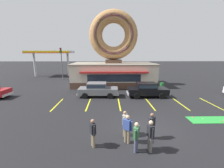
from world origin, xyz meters
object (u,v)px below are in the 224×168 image
(car_grey, at_px, (98,89))
(trash_bin, at_px, (162,86))
(pedestrian_hooded_kid, at_px, (125,122))
(pedestrian_crossing_woman, at_px, (93,132))
(traffic_light_pole, at_px, (61,59))
(golf_ball, at_px, (202,118))
(pedestrian_blue_sweater_man, at_px, (127,128))
(pedestrian_beanie_man, at_px, (136,136))
(pedestrian_clipboard_woman, at_px, (152,125))
(pedestrian_leather_jacket_man, at_px, (150,134))
(car_black, at_px, (147,89))

(car_grey, bearing_deg, trash_bin, 19.02)
(pedestrian_hooded_kid, height_order, pedestrian_crossing_woman, pedestrian_hooded_kid)
(traffic_light_pole, bearing_deg, golf_ball, -47.59)
(pedestrian_blue_sweater_man, relative_size, pedestrian_crossing_woman, 1.05)
(pedestrian_beanie_man, relative_size, pedestrian_crossing_woman, 1.02)
(pedestrian_clipboard_woman, distance_m, pedestrian_crossing_woman, 3.35)
(golf_ball, bearing_deg, trash_bin, 89.75)
(pedestrian_clipboard_woman, bearing_deg, pedestrian_hooded_kid, 166.66)
(pedestrian_beanie_man, distance_m, trash_bin, 13.91)
(car_grey, distance_m, trash_bin, 8.83)
(pedestrian_leather_jacket_man, height_order, pedestrian_crossing_woman, pedestrian_leather_jacket_man)
(golf_ball, bearing_deg, pedestrian_leather_jacket_man, -143.91)
(pedestrian_crossing_woman, height_order, traffic_light_pole, traffic_light_pole)
(golf_ball, bearing_deg, pedestrian_blue_sweater_man, -154.36)
(golf_ball, distance_m, car_grey, 10.36)
(car_grey, xyz_separation_m, pedestrian_leather_jacket_man, (3.33, -9.77, 0.05))
(car_grey, relative_size, traffic_light_pole, 0.79)
(pedestrian_beanie_man, height_order, pedestrian_crossing_woman, pedestrian_beanie_man)
(pedestrian_clipboard_woman, relative_size, pedestrian_beanie_man, 0.98)
(pedestrian_leather_jacket_man, bearing_deg, trash_bin, 68.37)
(pedestrian_blue_sweater_man, bearing_deg, pedestrian_hooded_kid, 95.00)
(pedestrian_blue_sweater_man, relative_size, pedestrian_leather_jacket_man, 0.98)
(traffic_light_pole, bearing_deg, pedestrian_leather_jacket_man, -62.85)
(pedestrian_hooded_kid, xyz_separation_m, pedestrian_clipboard_woman, (1.50, -0.36, -0.00))
(pedestrian_leather_jacket_man, bearing_deg, pedestrian_clipboard_woman, 71.26)
(pedestrian_blue_sweater_man, height_order, pedestrian_hooded_kid, pedestrian_blue_sweater_man)
(golf_ball, distance_m, pedestrian_beanie_man, 6.81)
(pedestrian_crossing_woman, xyz_separation_m, trash_bin, (7.91, 12.22, -0.35))
(pedestrian_leather_jacket_man, xyz_separation_m, pedestrian_crossing_woman, (-2.90, 0.43, -0.07))
(pedestrian_clipboard_woman, bearing_deg, car_grey, 113.21)
(golf_ball, height_order, pedestrian_clipboard_woman, pedestrian_clipboard_woman)
(trash_bin, xyz_separation_m, traffic_light_pole, (-15.63, 8.04, 3.21))
(golf_ball, relative_size, traffic_light_pole, 0.01)
(car_black, distance_m, pedestrian_leather_jacket_man, 9.79)
(pedestrian_hooded_kid, xyz_separation_m, traffic_light_pole, (-9.49, 19.21, 2.85))
(trash_bin, bearing_deg, pedestrian_blue_sweater_man, -117.00)
(trash_bin, bearing_deg, pedestrian_crossing_woman, -122.93)
(golf_ball, distance_m, trash_bin, 9.03)
(car_grey, xyz_separation_m, pedestrian_crossing_woman, (0.43, -9.34, -0.02))
(golf_ball, relative_size, pedestrian_crossing_woman, 0.03)
(car_black, relative_size, pedestrian_blue_sweater_man, 2.82)
(golf_ball, height_order, car_grey, car_grey)
(car_black, bearing_deg, pedestrian_crossing_woman, -119.42)
(pedestrian_hooded_kid, relative_size, trash_bin, 1.60)
(car_grey, xyz_separation_m, traffic_light_pole, (-7.29, 10.92, 2.84))
(pedestrian_blue_sweater_man, bearing_deg, trash_bin, 63.00)
(pedestrian_crossing_woman, bearing_deg, golf_ball, 22.10)
(pedestrian_blue_sweater_man, relative_size, pedestrian_clipboard_woman, 1.04)
(pedestrian_beanie_man, bearing_deg, traffic_light_pole, 115.55)
(pedestrian_beanie_man, bearing_deg, trash_bin, 65.70)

